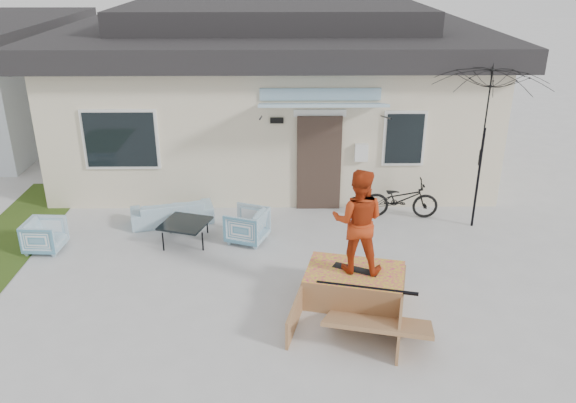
{
  "coord_description": "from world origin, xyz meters",
  "views": [
    {
      "loc": [
        0.18,
        -7.32,
        5.21
      ],
      "look_at": [
        0.3,
        1.8,
        1.3
      ],
      "focal_mm": 36.18,
      "sensor_mm": 36.0,
      "label": 1
    }
  ],
  "objects_px": {
    "skate_ramp": "(354,285)",
    "coffee_table": "(186,232)",
    "skater": "(358,220)",
    "bicycle": "(401,195)",
    "skateboard": "(355,269)",
    "patio_umbrella": "(483,145)",
    "armchair_right": "(247,224)",
    "loveseat": "(172,208)",
    "armchair_left": "(44,234)"
  },
  "relations": [
    {
      "from": "skate_ramp",
      "to": "coffee_table",
      "type": "bearing_deg",
      "value": 158.84
    },
    {
      "from": "coffee_table",
      "to": "skater",
      "type": "relative_size",
      "value": 0.49
    },
    {
      "from": "bicycle",
      "to": "skateboard",
      "type": "height_order",
      "value": "bicycle"
    },
    {
      "from": "skate_ramp",
      "to": "skateboard",
      "type": "relative_size",
      "value": 2.78
    },
    {
      "from": "skateboard",
      "to": "skater",
      "type": "xyz_separation_m",
      "value": [
        0.0,
        0.0,
        0.88
      ]
    },
    {
      "from": "patio_umbrella",
      "to": "coffee_table",
      "type": "bearing_deg",
      "value": -173.67
    },
    {
      "from": "armchair_right",
      "to": "skate_ramp",
      "type": "distance_m",
      "value": 2.82
    },
    {
      "from": "loveseat",
      "to": "armchair_right",
      "type": "bearing_deg",
      "value": 136.86
    },
    {
      "from": "bicycle",
      "to": "armchair_right",
      "type": "bearing_deg",
      "value": 112.13
    },
    {
      "from": "coffee_table",
      "to": "skateboard",
      "type": "bearing_deg",
      "value": -33.92
    },
    {
      "from": "armchair_right",
      "to": "coffee_table",
      "type": "height_order",
      "value": "armchair_right"
    },
    {
      "from": "loveseat",
      "to": "bicycle",
      "type": "relative_size",
      "value": 1.07
    },
    {
      "from": "coffee_table",
      "to": "skater",
      "type": "xyz_separation_m",
      "value": [
        3.06,
        -2.06,
        1.21
      ]
    },
    {
      "from": "skateboard",
      "to": "patio_umbrella",
      "type": "bearing_deg",
      "value": 70.88
    },
    {
      "from": "armchair_left",
      "to": "skater",
      "type": "distance_m",
      "value": 6.02
    },
    {
      "from": "armchair_right",
      "to": "coffee_table",
      "type": "xyz_separation_m",
      "value": [
        -1.2,
        -0.02,
        -0.16
      ]
    },
    {
      "from": "skateboard",
      "to": "skater",
      "type": "distance_m",
      "value": 0.88
    },
    {
      "from": "skate_ramp",
      "to": "skater",
      "type": "bearing_deg",
      "value": 90.0
    },
    {
      "from": "armchair_left",
      "to": "skater",
      "type": "relative_size",
      "value": 0.4
    },
    {
      "from": "armchair_left",
      "to": "armchair_right",
      "type": "distance_m",
      "value": 3.82
    },
    {
      "from": "coffee_table",
      "to": "bicycle",
      "type": "height_order",
      "value": "bicycle"
    },
    {
      "from": "armchair_right",
      "to": "skateboard",
      "type": "xyz_separation_m",
      "value": [
        1.86,
        -2.08,
        0.17
      ]
    },
    {
      "from": "coffee_table",
      "to": "skater",
      "type": "height_order",
      "value": "skater"
    },
    {
      "from": "coffee_table",
      "to": "bicycle",
      "type": "distance_m",
      "value": 4.55
    },
    {
      "from": "armchair_right",
      "to": "patio_umbrella",
      "type": "distance_m",
      "value": 4.88
    },
    {
      "from": "skateboard",
      "to": "coffee_table",
      "type": "bearing_deg",
      "value": 172.66
    },
    {
      "from": "skate_ramp",
      "to": "skateboard",
      "type": "distance_m",
      "value": 0.29
    },
    {
      "from": "patio_umbrella",
      "to": "armchair_right",
      "type": "bearing_deg",
      "value": -172.28
    },
    {
      "from": "loveseat",
      "to": "bicycle",
      "type": "height_order",
      "value": "bicycle"
    },
    {
      "from": "armchair_left",
      "to": "bicycle",
      "type": "xyz_separation_m",
      "value": [
        7.01,
        1.43,
        0.16
      ]
    },
    {
      "from": "coffee_table",
      "to": "patio_umbrella",
      "type": "distance_m",
      "value": 6.07
    },
    {
      "from": "skater",
      "to": "armchair_right",
      "type": "bearing_deg",
      "value": -36.43
    },
    {
      "from": "loveseat",
      "to": "patio_umbrella",
      "type": "height_order",
      "value": "patio_umbrella"
    },
    {
      "from": "skateboard",
      "to": "skater",
      "type": "bearing_deg",
      "value": 0.0
    },
    {
      "from": "loveseat",
      "to": "skate_ramp",
      "type": "distance_m",
      "value": 4.59
    },
    {
      "from": "skateboard",
      "to": "bicycle",
      "type": "bearing_deg",
      "value": 93.48
    },
    {
      "from": "bicycle",
      "to": "skateboard",
      "type": "distance_m",
      "value": 3.44
    },
    {
      "from": "loveseat",
      "to": "skate_ramp",
      "type": "height_order",
      "value": "loveseat"
    },
    {
      "from": "loveseat",
      "to": "armchair_left",
      "type": "height_order",
      "value": "armchair_left"
    },
    {
      "from": "coffee_table",
      "to": "armchair_left",
      "type": "bearing_deg",
      "value": -172.85
    },
    {
      "from": "armchair_left",
      "to": "patio_umbrella",
      "type": "distance_m",
      "value": 8.61
    },
    {
      "from": "armchair_right",
      "to": "skate_ramp",
      "type": "bearing_deg",
      "value": 61.61
    },
    {
      "from": "armchair_right",
      "to": "skater",
      "type": "bearing_deg",
      "value": 62.47
    },
    {
      "from": "coffee_table",
      "to": "skate_ramp",
      "type": "distance_m",
      "value": 3.71
    },
    {
      "from": "skate_ramp",
      "to": "skateboard",
      "type": "height_order",
      "value": "skateboard"
    },
    {
      "from": "armchair_left",
      "to": "coffee_table",
      "type": "relative_size",
      "value": 0.81
    },
    {
      "from": "armchair_right",
      "to": "bicycle",
      "type": "xyz_separation_m",
      "value": [
        3.21,
        1.08,
        0.14
      ]
    },
    {
      "from": "loveseat",
      "to": "skateboard",
      "type": "height_order",
      "value": "loveseat"
    },
    {
      "from": "bicycle",
      "to": "skateboard",
      "type": "xyz_separation_m",
      "value": [
        -1.35,
        -3.16,
        0.03
      ]
    },
    {
      "from": "bicycle",
      "to": "skater",
      "type": "distance_m",
      "value": 3.55
    }
  ]
}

